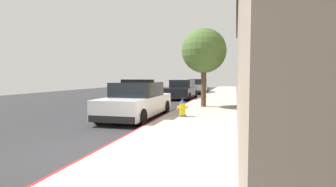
% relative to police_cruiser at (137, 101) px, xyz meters
% --- Properties ---
extents(ground_plane, '(28.72, 60.00, 0.20)m').
position_rel_police_cruiser_xyz_m(ground_plane, '(-3.28, 4.96, -0.84)').
color(ground_plane, '#2B2B2D').
extents(sidewalk_pavement, '(2.98, 60.00, 0.17)m').
position_rel_police_cruiser_xyz_m(sidewalk_pavement, '(2.72, 4.96, -0.66)').
color(sidewalk_pavement, '#ADA89E').
rests_on(sidewalk_pavement, ground).
extents(curb_painted_edge, '(0.08, 60.00, 0.17)m').
position_rel_police_cruiser_xyz_m(curb_painted_edge, '(1.19, 4.96, -0.66)').
color(curb_painted_edge, maroon).
rests_on(curb_painted_edge, ground).
extents(storefront_building, '(5.62, 27.99, 6.29)m').
position_rel_police_cruiser_xyz_m(storefront_building, '(6.90, 4.44, 2.41)').
color(storefront_building, gray).
rests_on(storefront_building, ground).
extents(police_cruiser, '(1.94, 4.84, 1.68)m').
position_rel_police_cruiser_xyz_m(police_cruiser, '(0.00, 0.00, 0.00)').
color(police_cruiser, white).
rests_on(police_cruiser, ground).
extents(parked_car_silver_ahead, '(1.94, 4.84, 1.56)m').
position_rel_police_cruiser_xyz_m(parked_car_silver_ahead, '(-0.08, 10.26, -0.00)').
color(parked_car_silver_ahead, black).
rests_on(parked_car_silver_ahead, ground).
extents(parked_car_dark_far, '(1.94, 4.84, 1.56)m').
position_rel_police_cruiser_xyz_m(parked_car_dark_far, '(0.15, 17.57, -0.00)').
color(parked_car_dark_far, '#B2B5BA').
rests_on(parked_car_dark_far, ground).
extents(fire_hydrant, '(0.44, 0.40, 0.76)m').
position_rel_police_cruiser_xyz_m(fire_hydrant, '(2.03, -0.08, -0.23)').
color(fire_hydrant, '#4C4C51').
rests_on(fire_hydrant, sidewalk_pavement).
extents(street_tree, '(2.43, 2.43, 4.26)m').
position_rel_police_cruiser_xyz_m(street_tree, '(2.44, 3.73, 2.45)').
color(street_tree, brown).
rests_on(street_tree, sidewalk_pavement).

